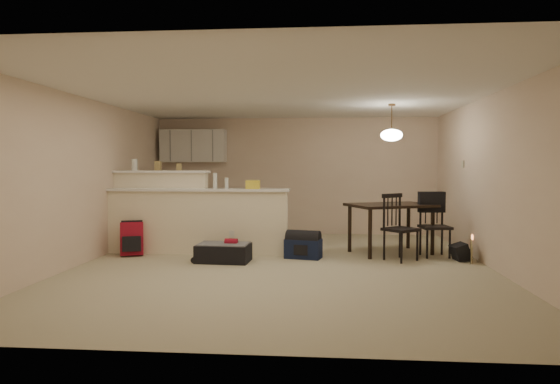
# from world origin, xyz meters

# --- Properties ---
(room) EXTENTS (7.00, 7.02, 2.50)m
(room) POSITION_xyz_m (0.00, 0.00, 1.25)
(room) COLOR #B7AE8D
(room) RESTS_ON ground
(breakfast_bar) EXTENTS (3.08, 0.58, 1.39)m
(breakfast_bar) POSITION_xyz_m (-1.76, 0.98, 0.61)
(breakfast_bar) COLOR #F7EBC8
(breakfast_bar) RESTS_ON ground
(upper_cabinets) EXTENTS (1.40, 0.34, 0.70)m
(upper_cabinets) POSITION_xyz_m (-2.20, 3.32, 1.90)
(upper_cabinets) COLOR white
(upper_cabinets) RESTS_ON room
(kitchen_counter) EXTENTS (1.80, 0.60, 0.90)m
(kitchen_counter) POSITION_xyz_m (-2.00, 3.19, 0.45)
(kitchen_counter) COLOR white
(kitchen_counter) RESTS_ON ground
(thermostat) EXTENTS (0.02, 0.12, 0.12)m
(thermostat) POSITION_xyz_m (2.98, 1.55, 1.50)
(thermostat) COLOR beige
(thermostat) RESTS_ON room
(jar) EXTENTS (0.10, 0.10, 0.20)m
(jar) POSITION_xyz_m (-2.66, 1.12, 1.49)
(jar) COLOR silver
(jar) RESTS_ON breakfast_bar
(cereal_box) EXTENTS (0.10, 0.07, 0.16)m
(cereal_box) POSITION_xyz_m (-2.25, 1.12, 1.47)
(cereal_box) COLOR #94804C
(cereal_box) RESTS_ON breakfast_bar
(small_box) EXTENTS (0.08, 0.06, 0.12)m
(small_box) POSITION_xyz_m (-1.88, 1.12, 1.45)
(small_box) COLOR #94804C
(small_box) RESTS_ON breakfast_bar
(bottle_a) EXTENTS (0.07, 0.07, 0.26)m
(bottle_a) POSITION_xyz_m (-1.20, 0.90, 1.22)
(bottle_a) COLOR silver
(bottle_a) RESTS_ON breakfast_bar
(bottle_b) EXTENTS (0.06, 0.06, 0.18)m
(bottle_b) POSITION_xyz_m (-1.01, 0.90, 1.18)
(bottle_b) COLOR silver
(bottle_b) RESTS_ON breakfast_bar
(bag_lump) EXTENTS (0.22, 0.18, 0.14)m
(bag_lump) POSITION_xyz_m (-0.57, 0.90, 1.16)
(bag_lump) COLOR #94804C
(bag_lump) RESTS_ON breakfast_bar
(dining_table) EXTENTS (1.58, 1.35, 0.83)m
(dining_table) POSITION_xyz_m (1.72, 1.17, 0.73)
(dining_table) COLOR black
(dining_table) RESTS_ON ground
(pendant_lamp) EXTENTS (0.36, 0.36, 0.62)m
(pendant_lamp) POSITION_xyz_m (1.72, 1.17, 1.99)
(pendant_lamp) COLOR brown
(pendant_lamp) RESTS_ON room
(dining_chair_near) EXTENTS (0.62, 0.62, 1.03)m
(dining_chair_near) POSITION_xyz_m (1.80, 0.55, 0.52)
(dining_chair_near) COLOR black
(dining_chair_near) RESTS_ON ground
(dining_chair_far) EXTENTS (0.50, 0.48, 1.02)m
(dining_chair_far) POSITION_xyz_m (2.40, 0.92, 0.51)
(dining_chair_far) COLOR black
(dining_chair_far) RESTS_ON ground
(suitcase) EXTENTS (0.82, 0.56, 0.27)m
(suitcase) POSITION_xyz_m (-0.93, 0.21, 0.13)
(suitcase) COLOR black
(suitcase) RESTS_ON ground
(red_backpack) EXTENTS (0.41, 0.33, 0.54)m
(red_backpack) POSITION_xyz_m (-2.53, 0.61, 0.27)
(red_backpack) COLOR maroon
(red_backpack) RESTS_ON ground
(navy_duffel) EXTENTS (0.62, 0.42, 0.31)m
(navy_duffel) POSITION_xyz_m (0.28, 0.61, 0.15)
(navy_duffel) COLOR #111B38
(navy_duffel) RESTS_ON ground
(black_daypack) EXTENTS (0.24, 0.31, 0.26)m
(black_daypack) POSITION_xyz_m (2.72, 0.61, 0.13)
(black_daypack) COLOR black
(black_daypack) RESTS_ON ground
(cardboard_sheet) EXTENTS (0.11, 0.39, 0.30)m
(cardboard_sheet) POSITION_xyz_m (2.85, 0.51, 0.15)
(cardboard_sheet) COLOR #94804C
(cardboard_sheet) RESTS_ON ground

